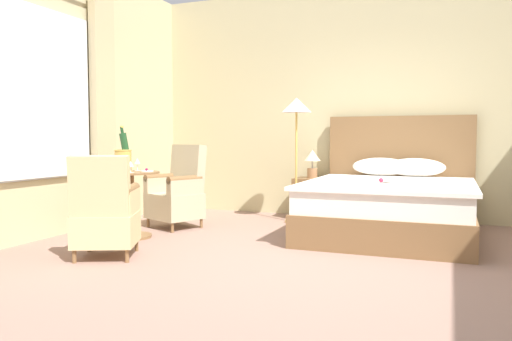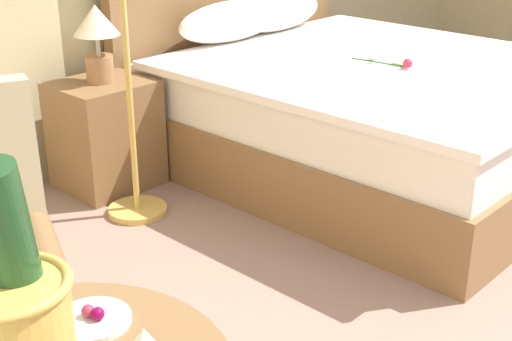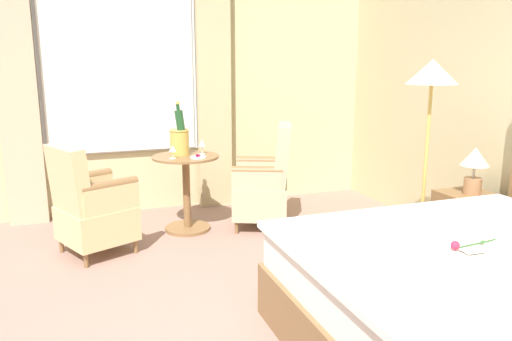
{
  "view_description": "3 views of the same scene",
  "coord_description": "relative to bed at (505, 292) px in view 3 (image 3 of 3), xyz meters",
  "views": [
    {
      "loc": [
        0.99,
        -4.06,
        1.08
      ],
      "look_at": [
        -0.95,
        0.89,
        0.74
      ],
      "focal_mm": 35.0,
      "sensor_mm": 36.0,
      "label": 1
    },
    {
      "loc": [
        -2.73,
        -0.42,
        1.51
      ],
      "look_at": [
        -1.28,
        0.93,
        0.68
      ],
      "focal_mm": 50.0,
      "sensor_mm": 36.0,
      "label": 2
    },
    {
      "loc": [
        2.27,
        -0.45,
        1.59
      ],
      "look_at": [
        -1.25,
        0.82,
        0.77
      ],
      "focal_mm": 35.0,
      "sensor_mm": 36.0,
      "label": 3
    }
  ],
  "objects": [
    {
      "name": "wall_window_side",
      "position": [
        -3.49,
        -1.69,
        1.21
      ],
      "size": [
        0.27,
        5.66,
        3.15
      ],
      "color": "#CBBC8D",
      "rests_on": "ground"
    },
    {
      "name": "bedside_lamp",
      "position": [
        -1.11,
        0.78,
        0.45
      ],
      "size": [
        0.22,
        0.22,
        0.38
      ],
      "color": "#9F704A",
      "rests_on": "nightstand"
    },
    {
      "name": "wine_glass_near_bucket",
      "position": [
        -2.52,
        -1.34,
        0.46
      ],
      "size": [
        0.07,
        0.07,
        0.12
      ],
      "color": "white",
      "rests_on": "side_table_round"
    },
    {
      "name": "champagne_bucket",
      "position": [
        -2.68,
        -1.25,
        0.53
      ],
      "size": [
        0.19,
        0.19,
        0.51
      ],
      "color": "gold",
      "rests_on": "side_table_round"
    },
    {
      "name": "wine_glass_near_edge",
      "position": [
        -2.65,
        -1.04,
        0.47
      ],
      "size": [
        0.07,
        0.07,
        0.14
      ],
      "color": "white",
      "rests_on": "side_table_round"
    },
    {
      "name": "side_table_round",
      "position": [
        -2.62,
        -1.21,
        0.06
      ],
      "size": [
        0.62,
        0.62,
        0.72
      ],
      "color": "brown",
      "rests_on": "ground"
    },
    {
      "name": "snack_plate",
      "position": [
        -2.47,
        -1.12,
        0.38
      ],
      "size": [
        0.15,
        0.15,
        0.04
      ],
      "color": "white",
      "rests_on": "side_table_round"
    },
    {
      "name": "floor_lamp_brass",
      "position": [
        -1.23,
        0.4,
        1.02
      ],
      "size": [
        0.39,
        0.39,
        1.6
      ],
      "color": "gold",
      "rests_on": "ground"
    },
    {
      "name": "bed",
      "position": [
        0.0,
        0.0,
        0.0
      ],
      "size": [
        1.83,
        2.15,
        1.38
      ],
      "color": "brown",
      "rests_on": "ground"
    },
    {
      "name": "nightstand",
      "position": [
        -1.11,
        0.78,
        -0.07
      ],
      "size": [
        0.48,
        0.41,
        0.55
      ],
      "color": "brown",
      "rests_on": "ground"
    },
    {
      "name": "armchair_by_window",
      "position": [
        -2.48,
        -0.46,
        0.07
      ],
      "size": [
        0.73,
        0.72,
        1.01
      ],
      "color": "brown",
      "rests_on": "ground"
    },
    {
      "name": "armchair_facing_bed",
      "position": [
        -2.27,
        -2.09,
        0.06
      ],
      "size": [
        0.7,
        0.72,
        0.94
      ],
      "color": "brown",
      "rests_on": "ground"
    }
  ]
}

